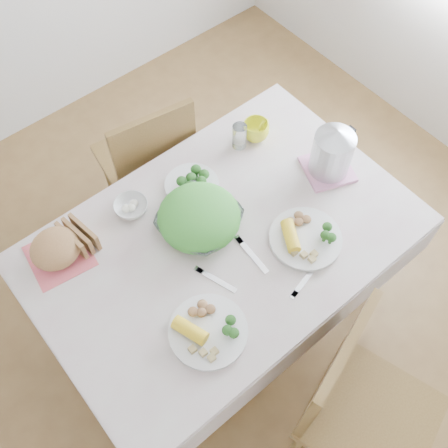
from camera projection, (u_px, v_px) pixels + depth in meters
floor at (223, 312)px, 2.72m from camera, size 3.60×3.60×0.00m
dining_table at (223, 280)px, 2.40m from camera, size 1.40×0.90×0.75m
tablecloth at (223, 239)px, 2.08m from camera, size 1.50×1.00×0.01m
chair_near at (370, 419)px, 1.99m from camera, size 0.56×0.56×1.00m
chair_far at (144, 158)px, 2.66m from camera, size 0.48×0.48×0.93m
salad_bowl at (199, 221)px, 2.07m from camera, size 0.38×0.38×0.08m
dinner_plate_left at (208, 332)px, 1.85m from camera, size 0.29×0.29×0.02m
dinner_plate_right at (305, 239)px, 2.05m from camera, size 0.41×0.41×0.02m
broccoli_plate at (192, 186)px, 2.19m from camera, size 0.23×0.23×0.02m
napkin at (60, 256)px, 2.02m from camera, size 0.26×0.26×0.00m
bread_loaf at (56, 249)px, 1.98m from camera, size 0.23×0.22×0.12m
fruit_bowl at (131, 207)px, 2.12m from camera, size 0.18×0.18×0.04m
yellow_mug at (256, 131)px, 2.30m from camera, size 0.14×0.14×0.09m
glass_tumbler at (239, 135)px, 2.27m from camera, size 0.07×0.07×0.12m
pink_tray at (327, 169)px, 2.24m from camera, size 0.25×0.25×0.02m
electric_kettle at (332, 152)px, 2.14m from camera, size 0.22×0.22×0.24m
fork_left at (216, 280)px, 1.97m from camera, size 0.07×0.17×0.00m
fork_right at (252, 255)px, 2.03m from camera, size 0.03×0.19×0.00m
knife at (305, 280)px, 1.97m from camera, size 0.17×0.06×0.00m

